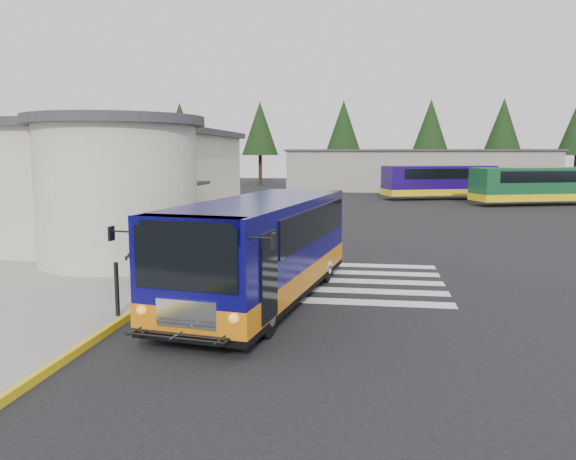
# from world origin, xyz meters

# --- Properties ---
(ground) EXTENTS (140.00, 140.00, 0.00)m
(ground) POSITION_xyz_m (0.00, 0.00, 0.00)
(ground) COLOR black
(ground) RESTS_ON ground
(sidewalk) EXTENTS (10.00, 34.00, 0.15)m
(sidewalk) POSITION_xyz_m (-9.00, 4.00, 0.07)
(sidewalk) COLOR gray
(sidewalk) RESTS_ON ground
(curb_strip) EXTENTS (0.12, 34.00, 0.16)m
(curb_strip) POSITION_xyz_m (-4.05, 4.00, 0.08)
(curb_strip) COLOR yellow
(curb_strip) RESTS_ON ground
(station_building) EXTENTS (12.70, 18.70, 4.80)m
(station_building) POSITION_xyz_m (-10.84, 6.91, 2.57)
(station_building) COLOR beige
(station_building) RESTS_ON ground
(crosswalk) EXTENTS (8.00, 5.35, 0.01)m
(crosswalk) POSITION_xyz_m (-0.50, -0.80, 0.01)
(crosswalk) COLOR silver
(crosswalk) RESTS_ON ground
(depot_building) EXTENTS (26.40, 8.40, 4.20)m
(depot_building) POSITION_xyz_m (6.00, 42.00, 2.11)
(depot_building) COLOR gray
(depot_building) RESTS_ON ground
(tree_line) EXTENTS (58.40, 4.40, 10.00)m
(tree_line) POSITION_xyz_m (6.29, 50.00, 6.77)
(tree_line) COLOR black
(tree_line) RESTS_ON ground
(transit_bus) EXTENTS (4.09, 9.43, 2.59)m
(transit_bus) POSITION_xyz_m (-1.36, -3.30, 1.24)
(transit_bus) COLOR #0B0758
(transit_bus) RESTS_ON ground
(pedestrian_a) EXTENTS (0.56, 0.67, 1.58)m
(pedestrian_a) POSITION_xyz_m (-5.20, -2.13, 0.94)
(pedestrian_a) COLOR black
(pedestrian_a) RESTS_ON sidewalk
(pedestrian_b) EXTENTS (1.02, 1.06, 1.72)m
(pedestrian_b) POSITION_xyz_m (-4.85, -3.02, 1.01)
(pedestrian_b) COLOR black
(pedestrian_b) RESTS_ON sidewalk
(bollard) EXTENTS (0.10, 0.10, 1.21)m
(bollard) POSITION_xyz_m (-4.20, -5.69, 0.76)
(bollard) COLOR black
(bollard) RESTS_ON sidewalk
(far_bus_a) EXTENTS (9.59, 5.59, 2.39)m
(far_bus_a) POSITION_xyz_m (6.92, 30.86, 1.55)
(far_bus_a) COLOR #1B0758
(far_bus_a) RESTS_ON ground
(far_bus_b) EXTENTS (9.50, 5.55, 2.37)m
(far_bus_b) POSITION_xyz_m (13.20, 26.28, 1.54)
(far_bus_b) COLOR #134A25
(far_bus_b) RESTS_ON ground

